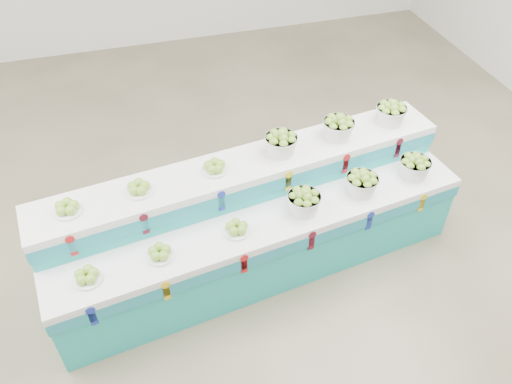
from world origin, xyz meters
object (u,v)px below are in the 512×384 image
(basket_upper_right, at_px, (391,113))
(basket_lower_left, at_px, (304,201))
(plate_upper_mid, at_px, (139,187))
(display_stand, at_px, (256,222))

(basket_upper_right, bearing_deg, basket_lower_left, -150.32)
(basket_lower_left, xyz_separation_m, plate_upper_mid, (-1.31, 0.29, 0.24))
(plate_upper_mid, relative_size, basket_upper_right, 0.78)
(basket_lower_left, xyz_separation_m, basket_upper_right, (1.07, 0.61, 0.30))
(display_stand, height_order, plate_upper_mid, plate_upper_mid)
(plate_upper_mid, bearing_deg, display_stand, -6.29)
(basket_lower_left, bearing_deg, display_stand, 153.68)
(display_stand, relative_size, basket_upper_right, 13.06)
(basket_lower_left, relative_size, plate_upper_mid, 1.29)
(display_stand, distance_m, basket_lower_left, 0.52)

